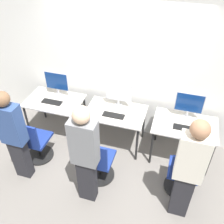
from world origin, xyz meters
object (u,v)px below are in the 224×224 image
(monitor_left, at_px, (57,82))
(mouse_left, at_px, (65,105))
(person_left, at_px, (14,134))
(person_center, at_px, (85,154))
(keyboard_center, at_px, (114,115))
(person_right, at_px, (189,169))
(office_chair_right, at_px, (182,175))
(keyboard_left, at_px, (52,102))
(keyboard_right, at_px, (185,128))
(monitor_right, at_px, (189,104))
(mouse_right, at_px, (203,132))
(mouse_center, at_px, (128,118))
(monitor_center, at_px, (119,93))
(office_chair_left, at_px, (35,143))
(office_chair_center, at_px, (98,163))

(monitor_left, distance_m, mouse_left, 0.46)
(person_left, relative_size, person_center, 0.95)
(keyboard_center, height_order, person_right, person_right)
(person_center, distance_m, office_chair_right, 1.53)
(keyboard_left, distance_m, keyboard_center, 1.19)
(keyboard_right, xyz_separation_m, person_right, (0.08, -0.99, 0.19))
(person_left, distance_m, monitor_right, 2.78)
(person_center, bearing_deg, mouse_right, 35.90)
(mouse_left, distance_m, monitor_right, 2.15)
(mouse_center, xyz_separation_m, monitor_right, (0.94, 0.33, 0.25))
(monitor_right, xyz_separation_m, keyboard_right, (0.00, -0.31, -0.26))
(keyboard_left, height_order, office_chair_right, office_chair_right)
(mouse_left, height_order, monitor_center, monitor_center)
(office_chair_left, distance_m, mouse_right, 2.78)
(office_chair_center, distance_m, person_right, 1.44)
(monitor_right, bearing_deg, person_right, -86.49)
(monitor_right, bearing_deg, monitor_left, -179.63)
(keyboard_left, height_order, office_chair_center, office_chair_center)
(monitor_center, bearing_deg, office_chair_center, -91.32)
(keyboard_left, height_order, mouse_left, mouse_left)
(person_right, bearing_deg, keyboard_center, 142.55)
(person_left, distance_m, monitor_center, 1.82)
(keyboard_right, bearing_deg, mouse_right, -6.03)
(mouse_center, relative_size, keyboard_right, 0.24)
(mouse_center, bearing_deg, person_left, -145.31)
(keyboard_center, distance_m, person_right, 1.61)
(keyboard_right, bearing_deg, mouse_left, 179.90)
(keyboard_left, relative_size, keyboard_right, 1.00)
(keyboard_left, xyz_separation_m, office_chair_right, (2.45, -0.65, -0.39))
(monitor_center, distance_m, mouse_right, 1.52)
(monitor_left, distance_m, office_chair_center, 1.71)
(person_left, xyz_separation_m, person_right, (2.50, 0.05, 0.05))
(mouse_right, bearing_deg, person_center, -144.10)
(office_chair_right, distance_m, person_right, 0.69)
(office_chair_left, bearing_deg, monitor_left, 89.03)
(monitor_right, xyz_separation_m, mouse_right, (0.28, -0.34, -0.25))
(person_left, distance_m, person_right, 2.50)
(monitor_left, distance_m, office_chair_left, 1.17)
(keyboard_left, relative_size, person_left, 0.23)
(keyboard_right, bearing_deg, office_chair_left, -164.18)
(monitor_right, distance_m, mouse_right, 0.50)
(person_center, xyz_separation_m, office_chair_right, (1.32, 0.51, -0.58))
(person_left, bearing_deg, office_chair_right, 9.53)
(person_center, height_order, person_right, person_right)
(monitor_center, distance_m, keyboard_center, 0.40)
(person_right, bearing_deg, office_chair_center, 170.22)
(office_chair_left, xyz_separation_m, keyboard_right, (2.39, 0.68, 0.39))
(office_chair_left, bearing_deg, person_center, -21.82)
(person_left, relative_size, office_chair_center, 1.84)
(monitor_right, height_order, person_right, person_right)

